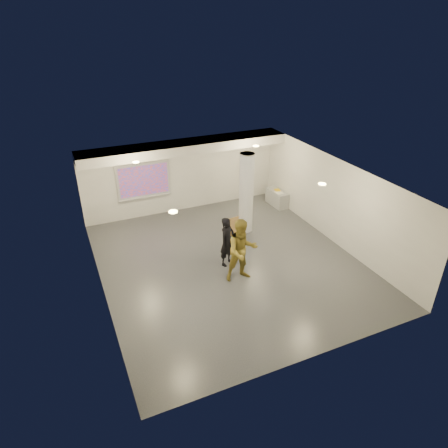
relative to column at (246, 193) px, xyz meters
name	(u,v)px	position (x,y,z in m)	size (l,w,h in m)	color
floor	(229,263)	(-1.50, -1.80, -1.50)	(8.00, 9.00, 0.01)	#37393E
ceiling	(230,177)	(-1.50, -1.80, 1.50)	(8.00, 9.00, 0.01)	silver
wall_back	(183,175)	(-1.50, 2.70, 0.00)	(8.00, 0.01, 3.00)	silver
wall_front	(314,309)	(-1.50, -6.30, 0.00)	(8.00, 0.01, 3.00)	silver
wall_left	(97,250)	(-5.50, -1.80, 0.00)	(0.01, 9.00, 3.00)	silver
wall_right	(334,201)	(2.50, -1.80, 0.00)	(0.01, 9.00, 3.00)	silver
soffit_band	(186,147)	(-1.50, 2.15, 1.32)	(8.00, 1.10, 0.36)	silver
downlight_nw	(136,162)	(-3.70, 0.70, 1.48)	(0.22, 0.22, 0.02)	#FFE98C
downlight_ne	(256,146)	(0.70, 0.70, 1.48)	(0.22, 0.22, 0.02)	#FFE98C
downlight_sw	(173,212)	(-3.70, -3.30, 1.48)	(0.22, 0.22, 0.02)	#FFE98C
downlight_se	(322,184)	(0.70, -3.30, 1.48)	(0.22, 0.22, 0.02)	#FFE98C
column	(246,193)	(0.00, 0.00, 0.00)	(0.52, 0.52, 3.00)	silver
projection_screen	(144,181)	(-3.10, 2.65, 0.03)	(2.10, 0.13, 1.42)	silver
credenza	(277,198)	(2.22, 1.45, -1.17)	(0.47, 1.12, 0.65)	#999C9E
papers_stack	(279,193)	(2.16, 1.24, -0.84)	(0.27, 0.35, 0.02)	white
postit_pad	(277,190)	(2.23, 1.47, -0.83)	(0.22, 0.29, 0.03)	yellow
cardboard_back	(235,225)	(-0.42, 0.03, -1.21)	(0.54, 0.05, 0.59)	olive
cardboard_front	(233,227)	(-0.56, -0.10, -1.21)	(0.53, 0.05, 0.58)	olive
woman	(227,242)	(-1.57, -1.81, -0.67)	(0.60, 0.40, 1.66)	black
man	(242,250)	(-1.50, -2.73, -0.50)	(0.98, 0.76, 2.01)	olive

